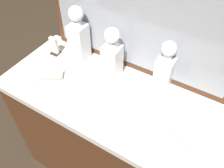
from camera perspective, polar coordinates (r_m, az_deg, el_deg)
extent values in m
cube|color=#472816|center=(1.54, 0.00, -13.73)|extent=(1.13, 0.50, 0.82)
cube|color=silver|center=(1.19, 0.00, -3.30)|extent=(1.17, 0.51, 0.04)
cube|color=#472816|center=(1.11, 6.82, 18.38)|extent=(1.03, 0.03, 0.74)
cube|color=gray|center=(1.10, 6.45, 18.08)|extent=(0.95, 0.01, 0.66)
cube|color=white|center=(1.18, 12.41, 2.52)|extent=(0.08, 0.08, 0.18)
cube|color=#8C4C14|center=(1.20, 12.16, 1.38)|extent=(0.07, 0.07, 0.11)
cylinder|color=white|center=(1.11, 13.24, 6.37)|extent=(0.04, 0.04, 0.03)
sphere|color=white|center=(1.08, 13.66, 8.29)|extent=(0.07, 0.07, 0.07)
cube|color=white|center=(1.33, -7.95, 9.99)|extent=(0.09, 0.09, 0.21)
cube|color=#8C4C14|center=(1.35, -7.81, 8.90)|extent=(0.08, 0.08, 0.15)
cylinder|color=white|center=(1.26, -8.52, 14.46)|extent=(0.05, 0.05, 0.03)
sphere|color=white|center=(1.23, -8.79, 16.48)|extent=(0.08, 0.08, 0.08)
cube|color=white|center=(1.21, 0.00, 5.50)|extent=(0.09, 0.09, 0.19)
cube|color=#8C4C14|center=(1.23, 0.00, 4.41)|extent=(0.07, 0.07, 0.12)
cylinder|color=white|center=(1.14, 0.00, 9.60)|extent=(0.05, 0.05, 0.03)
sphere|color=white|center=(1.11, 0.00, 11.66)|extent=(0.08, 0.08, 0.08)
cylinder|color=white|center=(1.11, 12.08, -4.61)|extent=(0.07, 0.07, 0.08)
cylinder|color=silver|center=(1.14, 11.81, -5.73)|extent=(0.07, 0.07, 0.01)
cube|color=#B7A88C|center=(1.07, 17.38, -12.02)|extent=(0.16, 0.10, 0.01)
cube|color=beige|center=(1.06, 17.52, -11.67)|extent=(0.18, 0.11, 0.01)
cube|color=#B7A88C|center=(1.30, -15.26, 1.83)|extent=(0.15, 0.13, 0.01)
cube|color=beige|center=(1.29, -15.36, 2.21)|extent=(0.17, 0.14, 0.01)
cube|color=black|center=(1.45, -13.48, 7.39)|extent=(0.05, 0.05, 0.01)
cube|color=white|center=(1.42, -13.83, 8.99)|extent=(0.05, 0.02, 0.11)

